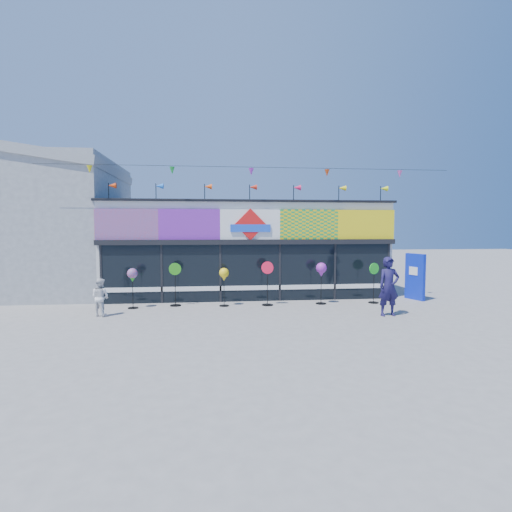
{
  "coord_description": "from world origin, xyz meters",
  "views": [
    {
      "loc": [
        -1.51,
        -12.48,
        2.95
      ],
      "look_at": [
        0.08,
        2.0,
        1.93
      ],
      "focal_mm": 28.0,
      "sensor_mm": 36.0,
      "label": 1
    }
  ],
  "objects": [
    {
      "name": "kite_shop",
      "position": [
        0.0,
        5.94,
        2.05
      ],
      "size": [
        16.0,
        5.7,
        5.31
      ],
      "color": "silver",
      "rests_on": "ground"
    },
    {
      "name": "spinner_3",
      "position": [
        0.57,
        2.49,
        0.89
      ],
      "size": [
        0.45,
        0.43,
        1.68
      ],
      "color": "black",
      "rests_on": "ground"
    },
    {
      "name": "neighbour_building",
      "position": [
        -10.0,
        7.0,
        3.2
      ],
      "size": [
        8.18,
        7.2,
        6.87
      ],
      "color": "#A7AAAD",
      "rests_on": "ground"
    },
    {
      "name": "spinner_1",
      "position": [
        -2.92,
        2.76,
        0.87
      ],
      "size": [
        0.46,
        0.42,
        1.64
      ],
      "color": "black",
      "rests_on": "ground"
    },
    {
      "name": "spinner_4",
      "position": [
        2.69,
        2.55,
        1.29
      ],
      "size": [
        0.41,
        0.41,
        1.62
      ],
      "color": "black",
      "rests_on": "ground"
    },
    {
      "name": "adult_man",
      "position": [
        4.38,
        0.24,
        0.99
      ],
      "size": [
        0.75,
        0.52,
        1.99
      ],
      "primitive_type": "imported",
      "rotation": [
        0.0,
        0.0,
        0.06
      ],
      "color": "#191441",
      "rests_on": "ground"
    },
    {
      "name": "spinner_5",
      "position": [
        4.8,
        2.5,
        0.84
      ],
      "size": [
        0.44,
        0.4,
        1.59
      ],
      "color": "black",
      "rests_on": "ground"
    },
    {
      "name": "blue_sign",
      "position": [
        6.81,
        3.06,
        0.96
      ],
      "size": [
        0.45,
        0.94,
        1.9
      ],
      "rotation": [
        0.0,
        0.0,
        0.34
      ],
      "color": "#0C24BC",
      "rests_on": "ground"
    },
    {
      "name": "child",
      "position": [
        -5.27,
        1.27,
        0.64
      ],
      "size": [
        0.71,
        0.59,
        1.28
      ],
      "primitive_type": "imported",
      "rotation": [
        0.0,
        0.0,
        2.68
      ],
      "color": "white",
      "rests_on": "ground"
    },
    {
      "name": "spinner_2",
      "position": [
        -1.08,
        2.52,
        1.16
      ],
      "size": [
        0.37,
        0.37,
        1.45
      ],
      "color": "black",
      "rests_on": "ground"
    },
    {
      "name": "ground",
      "position": [
        0.0,
        0.0,
        0.0
      ],
      "size": [
        80.0,
        80.0,
        0.0
      ],
      "primitive_type": "plane",
      "color": "slate",
      "rests_on": "ground"
    },
    {
      "name": "spinner_0",
      "position": [
        -4.44,
        2.46,
        1.19
      ],
      "size": [
        0.38,
        0.38,
        1.48
      ],
      "color": "black",
      "rests_on": "ground"
    }
  ]
}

